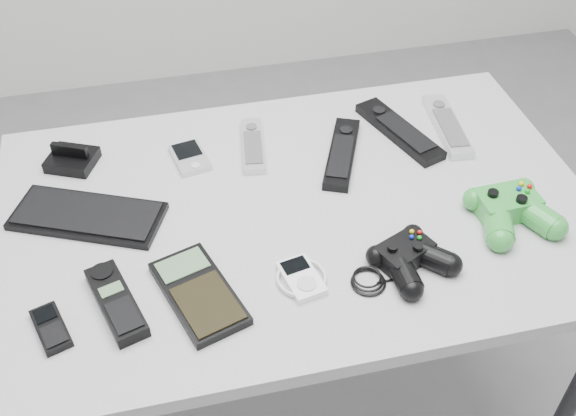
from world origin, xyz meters
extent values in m
cube|color=#9C9C9F|center=(-0.01, 0.05, 0.72)|extent=(1.10, 0.71, 0.03)
cylinder|color=black|center=(0.49, -0.26, 0.35)|extent=(0.04, 0.04, 0.71)
cylinder|color=black|center=(-0.51, 0.35, 0.35)|extent=(0.04, 0.04, 0.71)
cylinder|color=black|center=(0.49, 0.35, 0.35)|extent=(0.04, 0.04, 0.71)
cube|color=black|center=(-0.39, 0.10, 0.74)|extent=(0.29, 0.21, 0.02)
cube|color=black|center=(-0.42, 0.27, 0.76)|extent=(0.11, 0.11, 0.05)
cube|color=silver|center=(-0.19, 0.23, 0.74)|extent=(0.08, 0.11, 0.02)
cube|color=silver|center=(-0.06, 0.24, 0.74)|extent=(0.07, 0.17, 0.02)
cube|color=black|center=(0.11, 0.17, 0.75)|extent=(0.13, 0.22, 0.02)
cube|color=black|center=(0.24, 0.21, 0.75)|extent=(0.13, 0.24, 0.02)
cube|color=silver|center=(0.35, 0.21, 0.75)|extent=(0.07, 0.22, 0.02)
cube|color=black|center=(-0.45, -0.14, 0.74)|extent=(0.07, 0.10, 0.02)
cube|color=black|center=(-0.35, -0.12, 0.75)|extent=(0.10, 0.17, 0.03)
cube|color=black|center=(-0.22, -0.13, 0.74)|extent=(0.15, 0.21, 0.02)
cube|color=white|center=(-0.05, -0.13, 0.74)|extent=(0.10, 0.10, 0.02)
camera|label=1|loc=(-0.23, -0.84, 1.58)|focal=42.00mm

